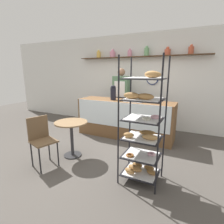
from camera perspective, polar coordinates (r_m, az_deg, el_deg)
The scene contains 9 objects.
ground_plane at distance 3.65m, azimuth -2.85°, elevation -13.59°, with size 14.00×14.00×0.00m, color #4C4742.
back_wall at distance 5.32m, azimuth 8.83°, elevation 10.00°, with size 10.00×0.30×2.70m.
display_counter at distance 4.45m, azimuth 4.21°, elevation -2.16°, with size 2.42×0.66×0.94m.
pastry_rack at distance 2.56m, azimuth 9.92°, elevation -5.04°, with size 0.58×0.49×1.85m.
person_worker at distance 4.95m, azimuth 2.96°, elevation 5.00°, with size 0.45×0.23×1.73m.
cafe_table at distance 3.49m, azimuth -13.10°, elevation -5.95°, with size 0.63×0.63×0.70m.
cafe_chair at distance 3.30m, azimuth -22.17°, elevation -7.34°, with size 0.48×0.48×0.88m.
coffee_carafe at distance 4.41m, azimuth 0.39°, elevation 6.28°, with size 0.14×0.14×0.37m.
donut_tray_counter at distance 4.19m, azimuth 6.85°, elevation 3.62°, with size 0.45×0.31×0.05m.
Camera 1 is at (1.60, -2.85, 1.64)m, focal length 28.00 mm.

